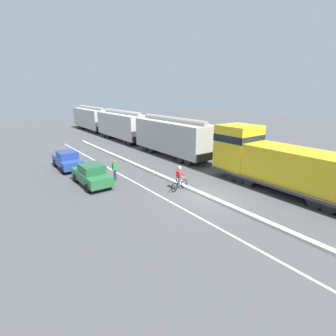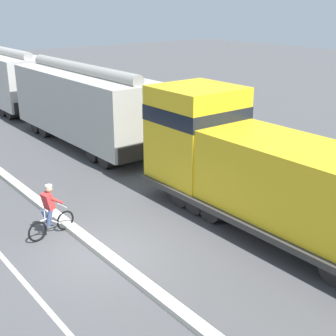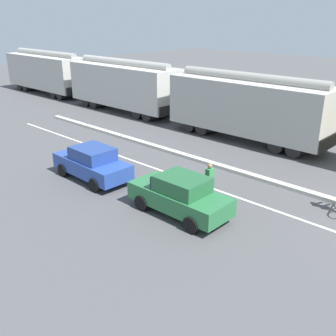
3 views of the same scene
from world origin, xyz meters
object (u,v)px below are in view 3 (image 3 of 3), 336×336
parked_car_blue (92,163)px  pedestrian_by_cars (209,181)px  hopper_car_middle (124,86)px  parked_car_green (180,195)px  hopper_car_lead (248,107)px  hopper_car_trailing (47,72)px

parked_car_blue → pedestrian_by_cars: size_ratio=2.61×
hopper_car_middle → parked_car_green: size_ratio=2.52×
hopper_car_lead → parked_car_green: 10.97m
hopper_car_lead → hopper_car_middle: (0.00, 11.60, 0.00)m
hopper_car_middle → parked_car_blue: size_ratio=2.50×
hopper_car_lead → hopper_car_trailing: same height
hopper_car_lead → pedestrian_by_cars: bearing=-157.1°
pedestrian_by_cars → hopper_car_middle: bearing=60.9°
pedestrian_by_cars → hopper_car_lead: bearing=22.9°
hopper_car_middle → pedestrian_by_cars: (-8.44, -15.17, -1.23)m
hopper_car_trailing → parked_car_blue: hopper_car_trailing is taller
hopper_car_middle → pedestrian_by_cars: size_ratio=6.54×
hopper_car_middle → parked_car_green: hopper_car_middle is taller
hopper_car_trailing → pedestrian_by_cars: size_ratio=6.54×
hopper_car_middle → parked_car_blue: hopper_car_middle is taller
parked_car_blue → pedestrian_by_cars: (2.05, -5.43, 0.03)m
hopper_car_middle → pedestrian_by_cars: bearing=-119.1°
hopper_car_lead → pedestrian_by_cars: (-8.44, -3.57, -1.23)m
hopper_car_lead → hopper_car_trailing: bearing=90.0°
hopper_car_trailing → pedestrian_by_cars: 28.10m
hopper_car_middle → parked_car_blue: (-10.48, -9.74, -1.26)m
hopper_car_lead → parked_car_blue: (-10.48, 1.86, -1.26)m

